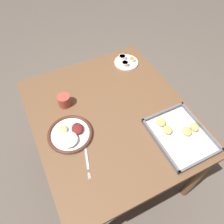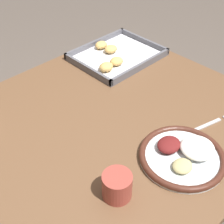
# 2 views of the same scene
# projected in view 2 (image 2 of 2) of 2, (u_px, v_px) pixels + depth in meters

# --- Properties ---
(dining_table) EXTENTS (1.07, 0.94, 0.74)m
(dining_table) POSITION_uv_depth(u_px,v_px,m) (110.00, 142.00, 1.15)
(dining_table) COLOR brown
(dining_table) RESTS_ON ground_plane
(dinner_plate) EXTENTS (0.26, 0.26, 0.05)m
(dinner_plate) POSITION_uv_depth(u_px,v_px,m) (183.00, 155.00, 0.94)
(dinner_plate) COLOR silver
(dinner_plate) RESTS_ON dining_table
(fork) EXTENTS (0.20, 0.06, 0.00)m
(fork) POSITION_uv_depth(u_px,v_px,m) (207.00, 125.00, 1.05)
(fork) COLOR #B2B2B7
(fork) RESTS_ON dining_table
(baking_tray) EXTENTS (0.37, 0.30, 0.04)m
(baking_tray) POSITION_uv_depth(u_px,v_px,m) (115.00, 56.00, 1.39)
(baking_tray) COLOR #595960
(baking_tray) RESTS_ON dining_table
(drinking_cup) EXTENTS (0.08, 0.08, 0.08)m
(drinking_cup) POSITION_uv_depth(u_px,v_px,m) (117.00, 186.00, 0.82)
(drinking_cup) COLOR #993D33
(drinking_cup) RESTS_ON dining_table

